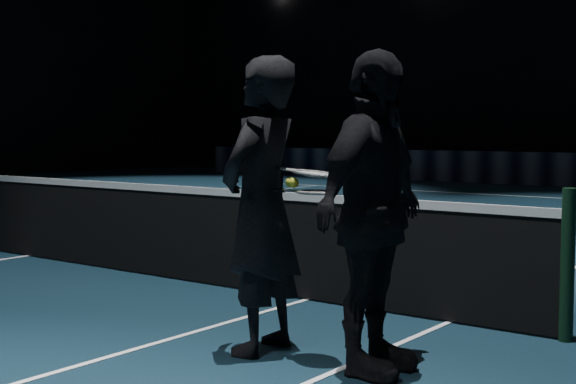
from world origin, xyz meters
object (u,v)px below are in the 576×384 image
at_px(player_b, 373,213).
at_px(racket_lower, 318,192).
at_px(tennis_balls, 293,180).
at_px(racket_upper, 315,174).
at_px(player_a, 261,206).

bearing_deg(player_b, racket_lower, 89.19).
relative_size(racket_lower, tennis_balls, 5.67).
distance_m(racket_upper, tennis_balls, 0.16).
height_order(player_a, racket_upper, player_a).
xyz_separation_m(player_a, tennis_balls, (0.25, 0.02, 0.18)).
bearing_deg(racket_upper, tennis_balls, -170.43).
xyz_separation_m(player_a, racket_lower, (0.45, 0.02, 0.11)).
distance_m(player_a, racket_lower, 0.46).
relative_size(player_b, tennis_balls, 16.69).
distance_m(player_a, racket_upper, 0.46).
distance_m(racket_lower, racket_upper, 0.13).
distance_m(player_b, racket_upper, 0.51).
height_order(player_a, tennis_balls, player_a).
distance_m(racket_lower, tennis_balls, 0.21).
bearing_deg(tennis_balls, player_a, -176.36).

